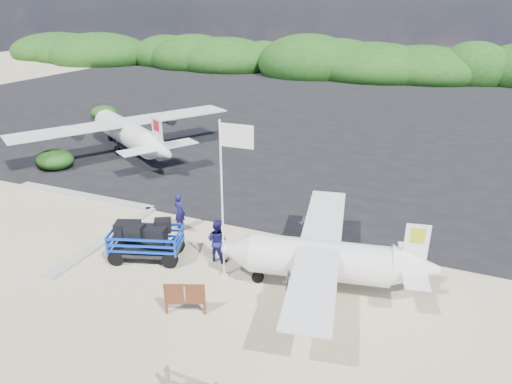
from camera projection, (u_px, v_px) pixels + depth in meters
ground at (174, 278)px, 18.03m from camera, size 160.00×160.00×0.00m
asphalt_apron at (343, 115)px, 43.53m from camera, size 90.00×50.00×0.04m
lagoon at (34, 223)px, 22.51m from camera, size 9.00×7.00×0.40m
vegetation_band at (382, 78)px, 64.78m from camera, size 124.00×8.00×4.40m
baggage_cart at (148, 258)px, 19.43m from camera, size 3.55×2.68×1.58m
flagpole at (224, 275)px, 18.21m from camera, size 1.29×0.57×6.35m
signboard at (186, 314)px, 15.98m from camera, size 1.46×0.69×1.25m
crew_a at (180, 212)px, 21.57m from camera, size 0.76×0.61×1.83m
crew_b at (217, 241)px, 18.93m from camera, size 0.95×0.76×1.87m
aircraft_small at (293, 110)px, 45.79m from camera, size 9.61×9.61×2.97m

